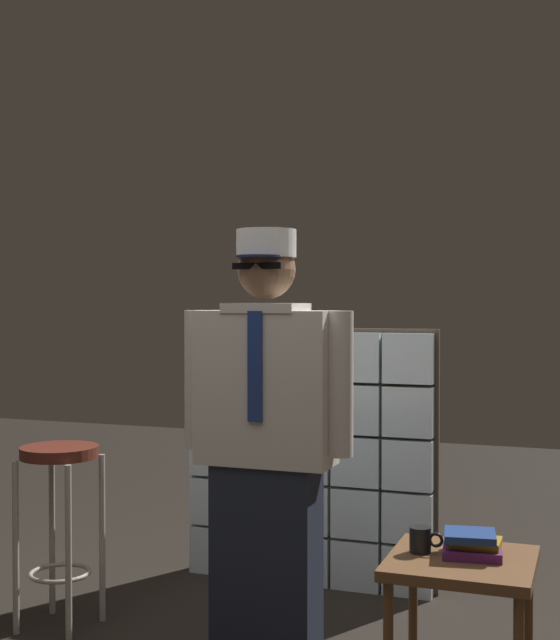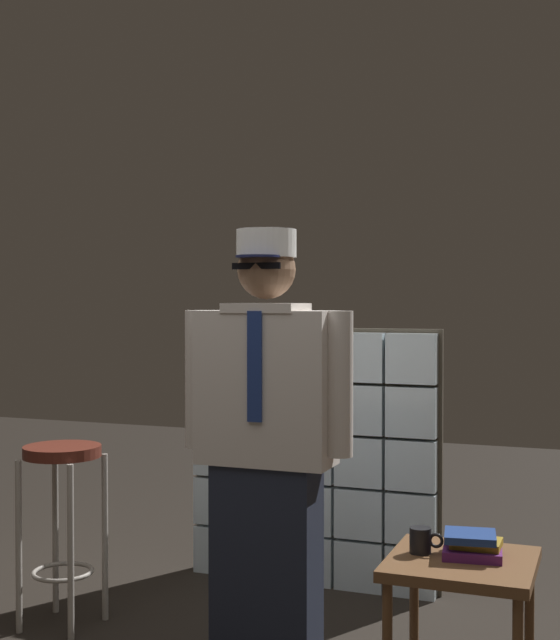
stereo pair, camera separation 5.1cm
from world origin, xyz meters
The scene contains 6 objects.
glass_block_wall centered at (0.00, 1.40, 0.64)m, with size 1.32×0.10×1.32m.
standing_person centered at (0.20, 0.29, 0.89)m, with size 0.68×0.28×1.71m.
bar_stool centered at (-0.84, 0.46, 0.59)m, with size 0.34×0.34×0.80m.
side_table centered at (0.92, 0.39, 0.44)m, with size 0.52×0.52×0.51m.
book_stack centered at (0.95, 0.43, 0.55)m, with size 0.23×0.20×0.09m.
coffee_mug centered at (0.77, 0.41, 0.55)m, with size 0.13×0.08×0.09m.
Camera 2 is at (1.42, -2.75, 1.44)m, focal length 48.72 mm.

